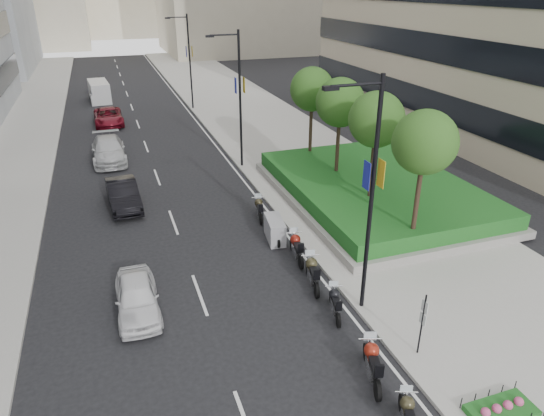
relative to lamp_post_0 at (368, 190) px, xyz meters
name	(u,v)px	position (x,y,z in m)	size (l,w,h in m)	color
ground	(265,349)	(-4.14, -1.00, -5.07)	(160.00, 160.00, 0.00)	black
sidewalk_right	(255,119)	(4.86, 29.00, -4.99)	(10.00, 100.00, 0.15)	#9E9B93
sidewalk_left	(6,141)	(-16.14, 29.00, -4.99)	(8.00, 100.00, 0.15)	#9E9B93
lane_edge	(199,125)	(-0.44, 29.00, -5.06)	(0.12, 100.00, 0.01)	silver
lane_centre	(140,130)	(-5.64, 29.00, -5.06)	(0.12, 100.00, 0.01)	silver
planter	(374,195)	(5.86, 9.00, -4.72)	(10.00, 14.00, 0.40)	gray
hedge	(375,186)	(5.86, 9.00, -4.12)	(9.40, 13.40, 0.80)	#17511D
flower_bed	(501,411)	(1.46, -6.00, -4.82)	(2.00, 1.00, 0.20)	#17511D
tree_0	(425,143)	(4.36, 3.00, 0.36)	(2.80, 2.80, 6.30)	#332319
tree_1	(376,120)	(4.36, 7.00, 0.36)	(2.80, 2.80, 6.30)	#332319
tree_2	(340,103)	(4.36, 11.00, 0.36)	(2.80, 2.80, 6.30)	#332319
tree_3	(312,90)	(4.36, 15.00, 0.36)	(2.80, 2.80, 6.30)	#332319
lamp_post_0	(368,190)	(0.00, 0.00, 0.00)	(2.34, 0.45, 9.00)	black
lamp_post_1	(238,94)	(0.00, 17.00, 0.00)	(2.34, 0.45, 9.00)	black
lamp_post_2	(188,57)	(0.00, 35.00, 0.00)	(2.34, 0.45, 9.00)	black
parking_sign	(422,321)	(0.66, -3.00, -3.61)	(0.06, 0.32, 2.50)	black
motorcycle_0	(408,416)	(-1.39, -5.46, -4.54)	(0.90, 1.88, 0.98)	black
motorcycle_1	(372,363)	(-1.33, -3.37, -4.45)	(0.97, 2.25, 1.15)	black
motorcycle_2	(335,303)	(-0.99, 0.02, -4.53)	(0.78, 1.95, 1.00)	black
motorcycle_3	(312,272)	(-1.02, 2.13, -4.45)	(0.80, 2.31, 1.16)	black
motorcycle_4	(296,247)	(-0.85, 4.34, -4.46)	(0.75, 2.26, 1.13)	black
motorcycle_5	(275,230)	(-1.19, 6.37, -4.50)	(1.01, 1.98, 1.14)	black
motorcycle_6	(259,209)	(-1.15, 8.99, -4.51)	(0.69, 2.06, 1.03)	black
car_a	(137,297)	(-8.09, 2.65, -4.39)	(1.59, 3.95, 1.35)	white
car_b	(123,194)	(-7.96, 12.91, -4.31)	(1.60, 4.58, 1.51)	black
car_c	(109,150)	(-8.43, 21.41, -4.26)	(2.25, 5.53, 1.61)	#B5B5B7
car_d	(108,117)	(-8.08, 31.63, -4.34)	(2.42, 5.24, 1.46)	maroon
delivery_van	(99,92)	(-8.59, 41.95, -4.10)	(2.25, 5.04, 2.06)	silver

